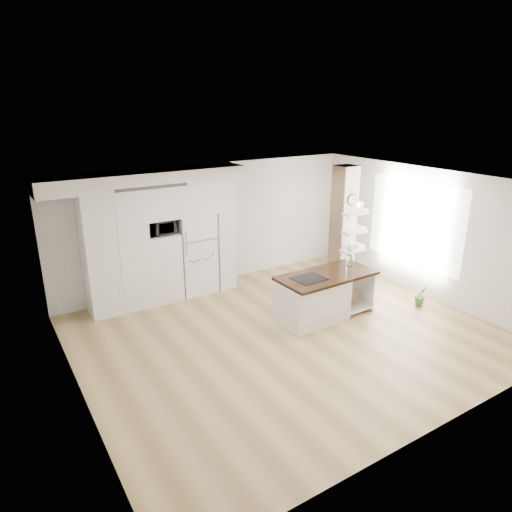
# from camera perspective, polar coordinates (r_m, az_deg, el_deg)

# --- Properties ---
(floor) EXTENTS (7.00, 6.00, 0.01)m
(floor) POSITION_cam_1_polar(r_m,az_deg,el_deg) (8.29, 3.97, -9.80)
(floor) COLOR tan
(floor) RESTS_ON ground
(room) EXTENTS (7.04, 6.04, 2.72)m
(room) POSITION_cam_1_polar(r_m,az_deg,el_deg) (7.57, 4.29, 2.61)
(room) COLOR white
(room) RESTS_ON ground
(cabinet_wall) EXTENTS (4.00, 0.71, 2.70)m
(cabinet_wall) POSITION_cam_1_polar(r_m,az_deg,el_deg) (9.32, -12.91, 3.07)
(cabinet_wall) COLOR white
(cabinet_wall) RESTS_ON floor
(refrigerator) EXTENTS (0.78, 0.69, 1.75)m
(refrigerator) POSITION_cam_1_polar(r_m,az_deg,el_deg) (9.84, -7.61, 0.38)
(refrigerator) COLOR white
(refrigerator) RESTS_ON floor
(column) EXTENTS (0.69, 0.90, 2.70)m
(column) POSITION_cam_1_polar(r_m,az_deg,el_deg) (10.02, 11.42, 3.37)
(column) COLOR silver
(column) RESTS_ON floor
(window) EXTENTS (0.00, 2.40, 2.40)m
(window) POSITION_cam_1_polar(r_m,az_deg,el_deg) (10.24, 19.18, 3.87)
(window) COLOR white
(window) RESTS_ON room
(pendant_light) EXTENTS (0.12, 0.12, 0.10)m
(pendant_light) POSITION_cam_1_polar(r_m,az_deg,el_deg) (8.70, 12.87, 6.13)
(pendant_light) COLOR white
(pendant_light) RESTS_ON room
(kitchen_island) EXTENTS (1.93, 0.95, 1.43)m
(kitchen_island) POSITION_cam_1_polar(r_m,az_deg,el_deg) (8.74, 7.63, -5.03)
(kitchen_island) COLOR white
(kitchen_island) RESTS_ON floor
(bookshelf) EXTENTS (0.55, 0.32, 0.65)m
(bookshelf) POSITION_cam_1_polar(r_m,az_deg,el_deg) (9.30, -18.15, -5.45)
(bookshelf) COLOR white
(bookshelf) RESTS_ON floor
(floor_plant_a) EXTENTS (0.26, 0.21, 0.45)m
(floor_plant_a) POSITION_cam_1_polar(r_m,az_deg,el_deg) (9.85, 19.91, -4.66)
(floor_plant_a) COLOR #418033
(floor_plant_a) RESTS_ON floor
(floor_plant_b) EXTENTS (0.39, 0.39, 0.54)m
(floor_plant_b) POSITION_cam_1_polar(r_m,az_deg,el_deg) (11.25, 10.92, -0.68)
(floor_plant_b) COLOR #418033
(floor_plant_b) RESTS_ON floor
(microwave) EXTENTS (0.54, 0.37, 0.30)m
(microwave) POSITION_cam_1_polar(r_m,az_deg,el_deg) (9.32, -11.84, 3.55)
(microwave) COLOR #2D2D2D
(microwave) RESTS_ON cabinet_wall
(shelf_plant) EXTENTS (0.27, 0.23, 0.30)m
(shelf_plant) POSITION_cam_1_polar(r_m,az_deg,el_deg) (10.27, 11.87, 4.71)
(shelf_plant) COLOR #418033
(shelf_plant) RESTS_ON column
(decor_bowl) EXTENTS (0.22, 0.22, 0.05)m
(decor_bowl) POSITION_cam_1_polar(r_m,az_deg,el_deg) (9.91, 11.87, 1.05)
(decor_bowl) COLOR white
(decor_bowl) RESTS_ON column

